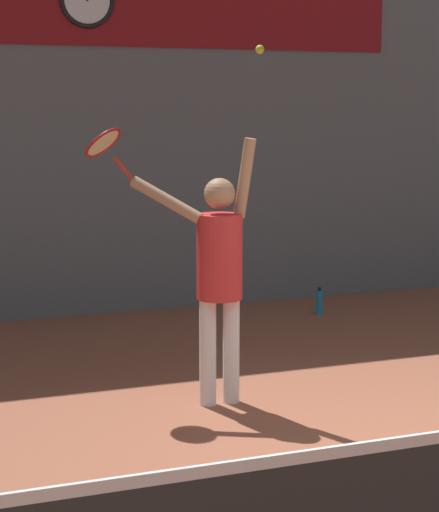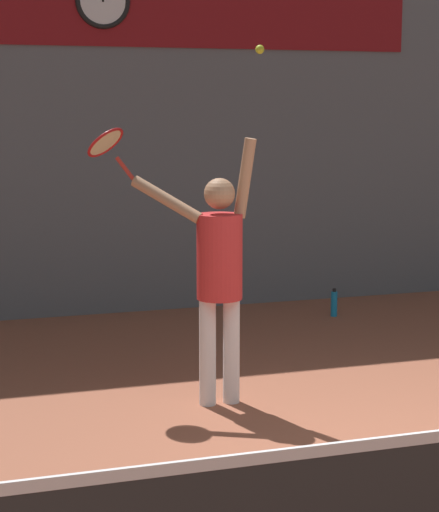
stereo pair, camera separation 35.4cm
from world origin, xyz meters
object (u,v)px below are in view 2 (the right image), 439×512
at_px(scoreboard_clock, 103,1).
at_px(water_bottle, 334,303).
at_px(tennis_ball, 260,49).
at_px(tennis_player, 218,266).
at_px(tennis_racket, 107,145).

bearing_deg(scoreboard_clock, water_bottle, -20.27).
relative_size(scoreboard_clock, tennis_ball, 8.94).
bearing_deg(scoreboard_clock, tennis_ball, -81.84).
bearing_deg(tennis_player, tennis_racket, 145.28).
xyz_separation_m(tennis_racket, tennis_ball, (1.03, -0.63, 0.71)).
distance_m(scoreboard_clock, tennis_player, 4.08).
xyz_separation_m(tennis_player, tennis_ball, (0.28, -0.11, 1.61)).
height_order(scoreboard_clock, water_bottle, scoreboard_clock).
bearing_deg(tennis_player, scoreboard_clock, 93.69).
bearing_deg(tennis_ball, scoreboard_clock, 98.16).
height_order(tennis_racket, tennis_ball, tennis_ball).
relative_size(tennis_player, tennis_ball, 31.22).
bearing_deg(tennis_racket, water_bottle, 34.61).
distance_m(scoreboard_clock, tennis_ball, 3.58).
height_order(tennis_player, tennis_ball, tennis_ball).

